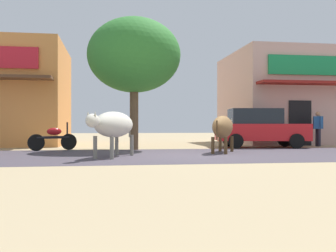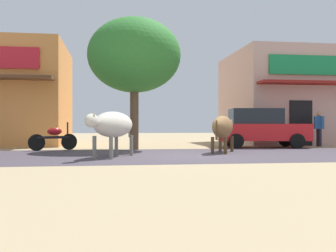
% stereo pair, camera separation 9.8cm
% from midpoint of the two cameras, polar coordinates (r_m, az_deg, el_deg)
% --- Properties ---
extents(ground, '(80.00, 80.00, 0.00)m').
position_cam_midpoint_polar(ground, '(12.32, 2.48, -4.23)').
color(ground, tan).
extents(asphalt_road, '(72.00, 6.11, 0.00)m').
position_cam_midpoint_polar(asphalt_road, '(12.32, 2.48, -4.22)').
color(asphalt_road, '#463F49').
rests_on(asphalt_road, ground).
extents(storefront_right_club, '(7.23, 6.84, 4.80)m').
position_cam_midpoint_polar(storefront_right_club, '(22.42, 18.53, 3.81)').
color(storefront_right_club, '#CFA498').
rests_on(storefront_right_club, ground).
extents(roadside_tree, '(3.58, 3.58, 5.06)m').
position_cam_midpoint_polar(roadside_tree, '(15.28, -4.76, 10.19)').
color(roadside_tree, brown).
rests_on(roadside_tree, ground).
extents(parked_hatchback_car, '(3.98, 2.20, 1.64)m').
position_cam_midpoint_polar(parked_hatchback_car, '(17.01, 13.44, -0.24)').
color(parked_hatchback_car, red).
rests_on(parked_hatchback_car, ground).
extents(parked_motorcycle, '(1.68, 0.93, 1.06)m').
position_cam_midpoint_polar(parked_motorcycle, '(15.20, -16.14, -1.67)').
color(parked_motorcycle, black).
rests_on(parked_motorcycle, ground).
extents(cow_near_brown, '(1.62, 2.71, 1.33)m').
position_cam_midpoint_polar(cow_near_brown, '(11.42, -7.79, 0.17)').
color(cow_near_brown, beige).
rests_on(cow_near_brown, ground).
extents(cow_far_dark, '(1.53, 2.48, 1.26)m').
position_cam_midpoint_polar(cow_far_dark, '(13.40, 8.25, -0.19)').
color(cow_far_dark, olive).
rests_on(cow_far_dark, ground).
extents(pedestrian_by_shop, '(0.47, 0.61, 1.56)m').
position_cam_midpoint_polar(pedestrian_by_shop, '(18.68, 21.34, -0.01)').
color(pedestrian_by_shop, '#262633').
rests_on(pedestrian_by_shop, ground).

